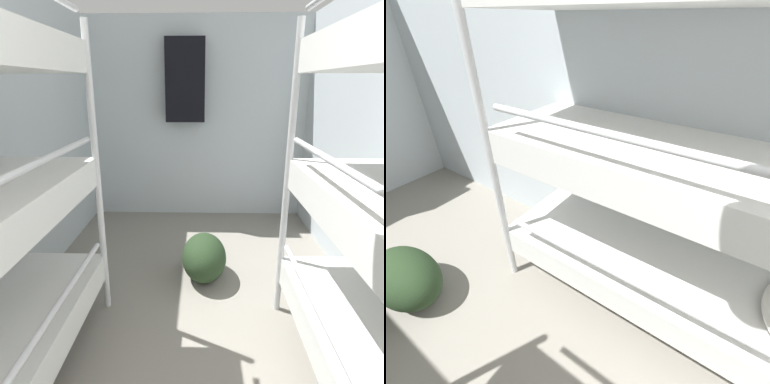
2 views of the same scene
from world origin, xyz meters
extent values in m
cube|color=silver|center=(0.00, 4.41, 1.16)|extent=(2.67, 0.06, 2.31)
cylinder|color=silver|center=(-0.62, 2.44, 0.97)|extent=(0.04, 0.04, 1.94)
cylinder|color=silver|center=(-0.62, 1.51, 0.55)|extent=(0.03, 1.62, 0.03)
cylinder|color=silver|center=(-0.62, 1.51, 1.26)|extent=(0.03, 1.62, 0.03)
cylinder|color=silver|center=(0.62, 2.44, 0.97)|extent=(0.04, 0.04, 1.94)
cylinder|color=silver|center=(0.62, 1.51, 0.55)|extent=(0.03, 1.62, 0.03)
cylinder|color=silver|center=(0.62, 1.51, 1.26)|extent=(0.03, 1.62, 0.03)
ellipsoid|color=#23381E|center=(0.09, 2.86, 0.19)|extent=(0.37, 0.56, 0.37)
cube|color=black|center=(-0.13, 4.26, 1.61)|extent=(0.44, 0.12, 0.90)
camera|label=1|loc=(0.07, 0.28, 1.57)|focal=32.00mm
camera|label=2|loc=(-0.16, 1.32, 1.60)|focal=24.00mm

